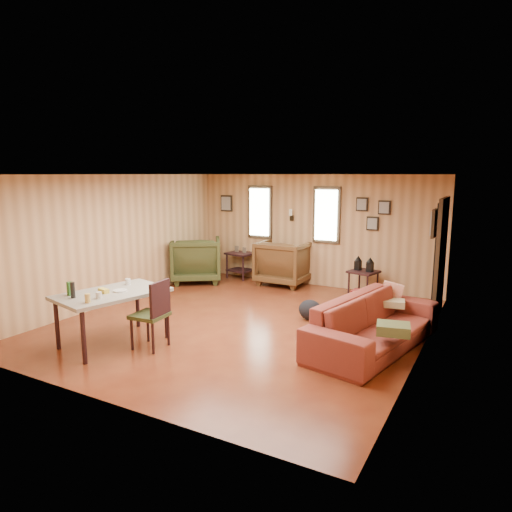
{
  "coord_description": "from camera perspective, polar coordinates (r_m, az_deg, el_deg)",
  "views": [
    {
      "loc": [
        3.61,
        -6.21,
        2.41
      ],
      "look_at": [
        0.0,
        0.4,
        1.05
      ],
      "focal_mm": 32.0,
      "sensor_mm": 36.0,
      "label": 1
    }
  ],
  "objects": [
    {
      "name": "room",
      "position": [
        7.44,
        0.68,
        0.91
      ],
      "size": [
        5.54,
        6.04,
        2.44
      ],
      "color": "brown",
      "rests_on": "ground"
    },
    {
      "name": "sofa",
      "position": [
        6.59,
        14.63,
        -7.18
      ],
      "size": [
        1.19,
        2.52,
        0.95
      ],
      "primitive_type": "imported",
      "rotation": [
        0.0,
        0.0,
        1.37
      ],
      "color": "maroon",
      "rests_on": "ground"
    },
    {
      "name": "recliner_brown",
      "position": [
        10.03,
        3.58,
        -0.54
      ],
      "size": [
        1.05,
        0.98,
        1.07
      ],
      "primitive_type": "imported",
      "rotation": [
        0.0,
        0.0,
        3.14
      ],
      "color": "#4D3017",
      "rests_on": "ground"
    },
    {
      "name": "recliner_green",
      "position": [
        10.36,
        -7.52,
        -0.17
      ],
      "size": [
        1.45,
        1.44,
        1.1
      ],
      "primitive_type": "imported",
      "rotation": [
        0.0,
        0.0,
        -2.54
      ],
      "color": "#34391A",
      "rests_on": "ground"
    },
    {
      "name": "end_table",
      "position": [
        10.63,
        -1.91,
        -0.56
      ],
      "size": [
        0.67,
        0.62,
        0.75
      ],
      "rotation": [
        0.0,
        0.0,
        -0.17
      ],
      "color": "black",
      "rests_on": "ground"
    },
    {
      "name": "side_table",
      "position": [
        9.23,
        13.31,
        -1.65
      ],
      "size": [
        0.61,
        0.61,
        0.81
      ],
      "rotation": [
        0.0,
        0.0,
        -0.24
      ],
      "color": "black",
      "rests_on": "ground"
    },
    {
      "name": "cooler",
      "position": [
        8.8,
        13.08,
        -5.06
      ],
      "size": [
        0.37,
        0.27,
        0.26
      ],
      "rotation": [
        0.0,
        0.0,
        -0.04
      ],
      "color": "maroon",
      "rests_on": "ground"
    },
    {
      "name": "backpack",
      "position": [
        7.71,
        6.8,
        -6.71
      ],
      "size": [
        0.48,
        0.42,
        0.34
      ],
      "rotation": [
        0.0,
        0.0,
        0.38
      ],
      "color": "black",
      "rests_on": "ground"
    },
    {
      "name": "sofa_pillows",
      "position": [
        6.73,
        16.72,
        -6.68
      ],
      "size": [
        0.77,
        1.77,
        0.36
      ],
      "rotation": [
        0.0,
        0.0,
        0.22
      ],
      "color": "#49532E",
      "rests_on": "sofa"
    },
    {
      "name": "dining_table",
      "position": [
        6.8,
        -17.64,
        -4.87
      ],
      "size": [
        1.22,
        1.66,
        0.98
      ],
      "rotation": [
        0.0,
        0.0,
        -0.24
      ],
      "color": "gray",
      "rests_on": "ground"
    },
    {
      "name": "dining_chair",
      "position": [
        6.49,
        -12.65,
        -6.7
      ],
      "size": [
        0.47,
        0.47,
        0.97
      ],
      "rotation": [
        0.0,
        0.0,
        0.08
      ],
      "color": "#34391A",
      "rests_on": "ground"
    }
  ]
}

